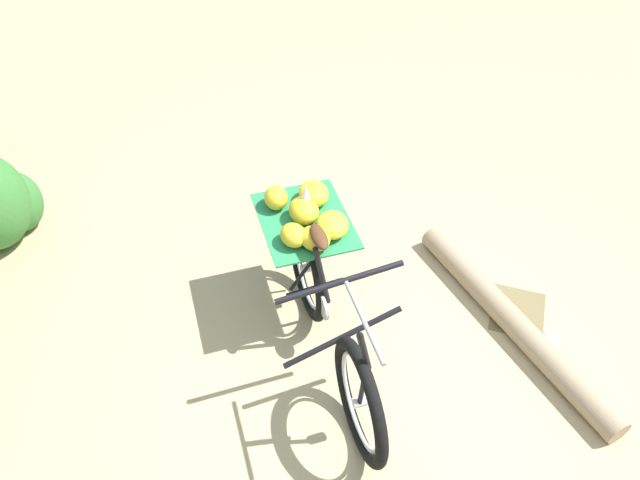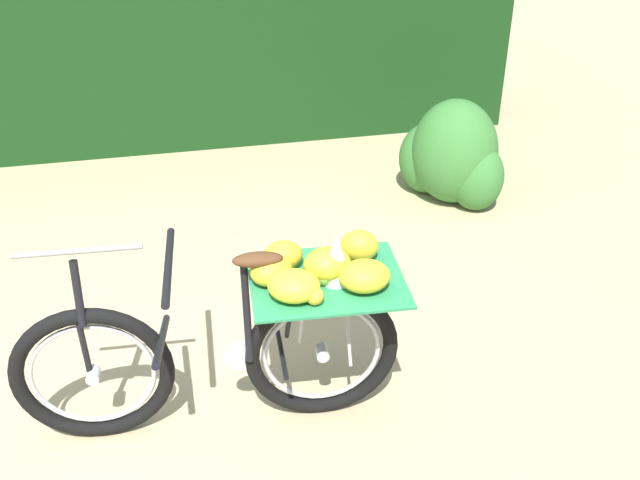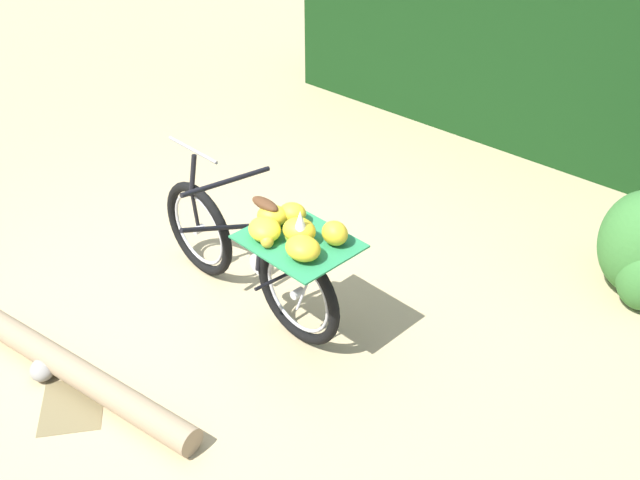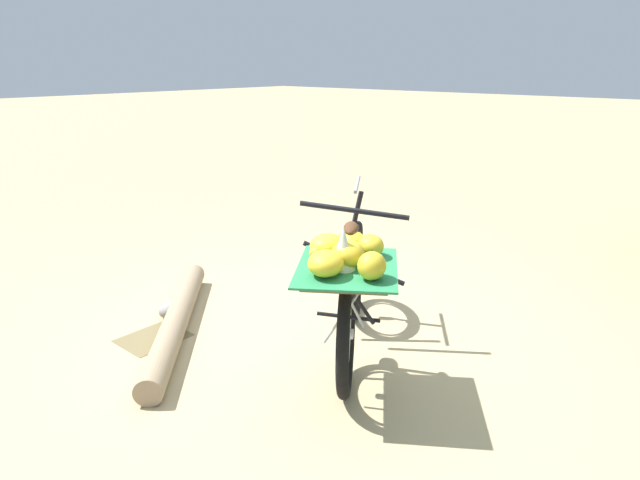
% 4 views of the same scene
% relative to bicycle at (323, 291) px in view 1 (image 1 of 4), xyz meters
% --- Properties ---
extents(ground_plane, '(60.00, 60.00, 0.00)m').
position_rel_bicycle_xyz_m(ground_plane, '(-0.16, -0.39, -0.53)').
color(ground_plane, tan).
extents(bicycle, '(1.63, 1.26, 1.03)m').
position_rel_bicycle_xyz_m(bicycle, '(0.00, 0.00, 0.00)').
color(bicycle, black).
rests_on(bicycle, ground_plane).
extents(fallen_log, '(1.43, 1.45, 0.17)m').
position_rel_bicycle_xyz_m(fallen_log, '(0.50, -1.17, -0.44)').
color(fallen_log, '#9E8466').
rests_on(fallen_log, ground_plane).
extents(path_stone, '(0.19, 0.16, 0.12)m').
position_rel_bicycle_xyz_m(path_stone, '(0.38, -1.41, -0.47)').
color(path_stone, gray).
rests_on(path_stone, ground_plane).
extents(leaf_litter_patch, '(0.44, 0.36, 0.01)m').
position_rel_bicycle_xyz_m(leaf_litter_patch, '(0.67, -1.21, -0.52)').
color(leaf_litter_patch, olive).
rests_on(leaf_litter_patch, ground_plane).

